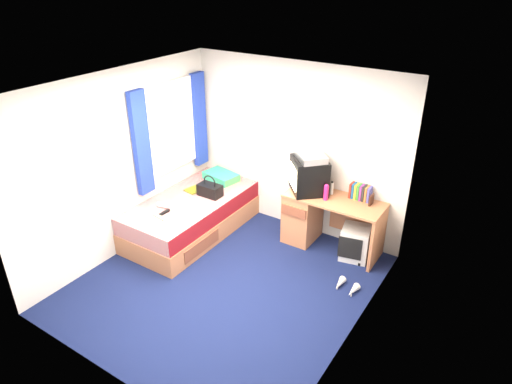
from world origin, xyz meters
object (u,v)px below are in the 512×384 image
Objects in this scene: bed at (192,216)px; storage_cube at (355,243)px; aerosol_can at (332,188)px; crt_tv at (309,175)px; handbag at (210,190)px; desk at (315,216)px; remote_control at (164,213)px; white_heels at (346,287)px; towel at (195,210)px; magazine at (195,189)px; picture_frame at (371,200)px; vcr at (310,156)px; pink_water_bottle at (326,193)px; water_bottle at (165,205)px; pillow at (221,176)px; colour_swatch_fan at (160,217)px.

storage_cube is at bearing 17.21° from bed.
aerosol_can reaches higher than storage_cube.
crt_tv is 1.42m from handbag.
bed reaches higher than storage_cube.
desk reaches higher than remote_control.
bed is at bearing 88.41° from remote_control.
bed reaches higher than white_heels.
white_heels is (2.39, -0.01, -0.23)m from bed.
crt_tv is 1.53m from white_heels.
towel is 1.08× the size of magazine.
vcr is at bearing -170.13° from picture_frame.
pink_water_bottle is (-0.54, -0.19, 0.03)m from picture_frame.
storage_cube is 2.22× the size of water_bottle.
picture_frame is at bearing 0.05° from aerosol_can.
storage_cube is 1.31× the size of handbag.
picture_frame is 0.70× the size of water_bottle.
magazine is (-1.88, -0.57, -0.29)m from aerosol_can.
bed is 12.07× the size of aerosol_can.
desk is 8.13× the size of remote_control.
bed is at bearing -125.84° from handbag.
aerosol_can is 1.04× the size of remote_control.
crt_tv reaches higher than water_bottle.
magazine is 0.97× the size of white_heels.
water_bottle is at bearing -165.20° from towel.
picture_frame is at bearing 49.69° from vcr.
storage_cube is 1.54× the size of white_heels.
remote_control is at bearing -49.22° from water_bottle.
aerosol_can reaches higher than remote_control.
pink_water_bottle is 0.58× the size of handbag.
water_bottle is (-0.11, -1.12, -0.02)m from pillow.
storage_cube is 1.47× the size of towel.
picture_frame is at bearing 19.91° from bed.
colour_swatch_fan is at bearing -132.08° from towel.
magazine is at bearing 116.29° from bed.
desk is 1.77m from magazine.
vcr reaches higher than aerosol_can.
pink_water_bottle is 1.65m from handbag.
pillow is 1.35m from colour_swatch_fan.
handbag is at bearing 64.38° from water_bottle.
vcr is at bearing 41.55° from remote_control.
colour_swatch_fan is at bearing -60.67° from water_bottle.
bed is 2.02m from aerosol_can.
colour_swatch_fan is (-2.20, -1.29, 0.32)m from storage_cube.
pillow reaches higher than magazine.
water_bottle is at bearing -95.68° from pillow.
remote_control reaches higher than bed.
desk is at bearing 47.86° from crt_tv.
pink_water_bottle is 1.22m from white_heels.
crt_tv is at bearing 21.54° from handbag.
aerosol_can reaches higher than towel.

